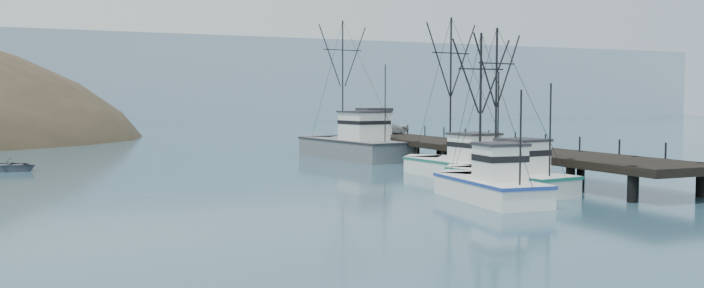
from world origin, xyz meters
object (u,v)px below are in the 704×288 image
object	(u,v)px
trawler_near	(506,178)
pickup_truck	(387,128)
motorboat	(4,171)
trawler_far	(459,166)
pier_shed	(374,121)
trawler_mid	(487,186)
work_vessel	(351,145)
pier	(473,147)

from	to	relation	value
trawler_near	pickup_truck	bearing A→B (deg)	77.47
motorboat	trawler_far	bearing A→B (deg)	-84.75
trawler_far	pier_shed	size ratio (longest dim) A/B	3.77
trawler_mid	pier_shed	size ratio (longest dim) A/B	3.05
work_vessel	trawler_near	bearing A→B (deg)	-91.57
motorboat	pier	bearing A→B (deg)	-73.93
pickup_truck	motorboat	world-z (taller)	pickup_truck
trawler_near	pickup_truck	distance (m)	32.05
trawler_mid	motorboat	xyz separation A→B (m)	(-26.34, 28.56, -0.82)
trawler_far	pickup_truck	bearing A→B (deg)	76.79
trawler_near	pickup_truck	world-z (taller)	trawler_near
trawler_far	work_vessel	distance (m)	18.78
trawler_mid	pickup_truck	world-z (taller)	trawler_mid
pier	motorboat	bearing A→B (deg)	160.92
trawler_far	work_vessel	xyz separation A→B (m)	(-0.70, 18.76, 0.41)
trawler_far	pier	bearing A→B (deg)	49.53
trawler_far	pickup_truck	distance (m)	24.21
trawler_near	pier_shed	size ratio (longest dim) A/B	3.27
trawler_far	motorboat	xyz separation A→B (m)	(-31.11, 17.89, -0.82)
trawler_mid	work_vessel	distance (m)	29.73
pier	work_vessel	xyz separation A→B (m)	(-5.40, 13.26, -0.46)
work_vessel	pickup_truck	world-z (taller)	work_vessel
trawler_far	motorboat	distance (m)	35.90
trawler_mid	pier_shed	bearing A→B (deg)	75.70
pier	work_vessel	distance (m)	14.32
pier	pickup_truck	size ratio (longest dim) A/B	8.90
motorboat	trawler_near	bearing A→B (deg)	-95.65
trawler_mid	trawler_far	distance (m)	11.70
trawler_mid	trawler_far	size ratio (longest dim) A/B	0.81
pickup_truck	motorboat	bearing A→B (deg)	90.66
pier_shed	trawler_near	bearing A→B (deg)	-99.75
pier	trawler_far	distance (m)	7.29
work_vessel	pier_shed	size ratio (longest dim) A/B	5.27
trawler_mid	motorboat	distance (m)	38.87
pier	pickup_truck	distance (m)	18.05
pier_shed	pier	bearing A→B (deg)	-87.59
trawler_mid	pier_shed	xyz separation A→B (m)	(8.71, 34.18, 2.60)
trawler_far	pickup_truck	world-z (taller)	trawler_far
trawler_mid	motorboat	size ratio (longest dim) A/B	1.71
trawler_near	work_vessel	xyz separation A→B (m)	(0.73, 26.50, 0.41)
trawler_mid	motorboat	world-z (taller)	trawler_mid
pier	trawler_far	world-z (taller)	trawler_far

